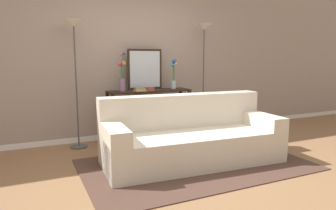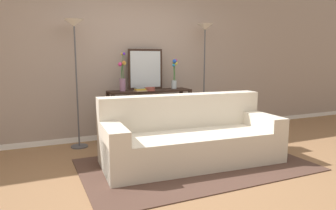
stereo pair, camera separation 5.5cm
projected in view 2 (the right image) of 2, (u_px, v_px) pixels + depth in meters
The scene contains 13 objects.
ground_plane at pixel (182, 172), 3.79m from camera, with size 16.00×16.00×0.02m, color #936B47.
back_wall at pixel (132, 51), 5.32m from camera, with size 12.00×0.15×3.00m.
area_rug at pixel (196, 165), 4.00m from camera, with size 2.89×1.72×0.01m.
couch at pixel (190, 139), 4.10m from camera, with size 2.39×1.08×0.88m.
console_table at pixel (150, 105), 5.20m from camera, with size 1.40×0.39×0.85m.
floor_lamp_left at pixel (75, 48), 4.58m from camera, with size 0.28×0.28×1.94m.
floor_lamp_right at pixel (205, 48), 5.49m from camera, with size 0.28×0.28×1.98m.
wall_mirror at pixel (145, 69), 5.25m from camera, with size 0.61×0.02×0.68m.
vase_tall_flowers at pixel (123, 77), 4.95m from camera, with size 0.12×0.11×0.62m.
vase_short_flowers at pixel (174, 75), 5.34m from camera, with size 0.10×0.13×0.51m.
fruit_bowl at pixel (150, 89), 5.03m from camera, with size 0.17×0.17×0.06m.
book_stack at pixel (140, 90), 4.95m from camera, with size 0.20×0.16×0.06m.
book_row_under_console at pixel (131, 138), 5.14m from camera, with size 0.45×0.18×0.13m.
Camera 2 is at (-1.65, -3.23, 1.38)m, focal length 32.88 mm.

